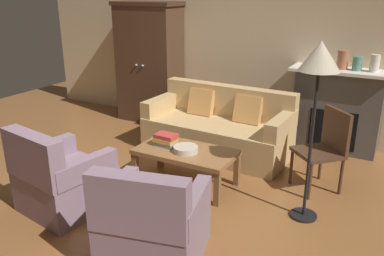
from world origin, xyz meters
name	(u,v)px	position (x,y,z in m)	size (l,w,h in m)	color
ground_plane	(144,194)	(0.00, 0.00, 0.00)	(9.60, 9.60, 0.00)	brown
back_wall	(238,38)	(0.00, 2.55, 1.40)	(7.20, 0.10, 2.80)	beige
fireplace	(337,110)	(1.55, 2.30, 0.57)	(1.26, 0.48, 1.12)	#4C4947
armoire	(149,63)	(-1.40, 2.22, 0.96)	(1.06, 0.57, 1.91)	#472D1E
couch	(219,129)	(0.20, 1.48, 0.32)	(1.95, 0.93, 0.86)	tan
coffee_table	(186,154)	(0.28, 0.43, 0.37)	(1.10, 0.60, 0.42)	olive
fruit_bowl	(186,149)	(0.31, 0.38, 0.45)	(0.27, 0.27, 0.06)	beige
book_stack	(166,140)	(0.02, 0.43, 0.49)	(0.26, 0.19, 0.14)	gray
mantel_vase_terracotta	(343,60)	(1.55, 2.28, 1.24)	(0.14, 0.14, 0.24)	#A86042
mantel_vase_jade	(357,64)	(1.73, 2.28, 1.21)	(0.12, 0.12, 0.18)	slate
mantel_vase_cream	(375,63)	(1.93, 2.28, 1.23)	(0.11, 0.11, 0.22)	beige
armchair_near_left	(62,181)	(-0.53, -0.63, 0.32)	(0.88, 0.88, 0.88)	gray
armchair_near_right	(152,226)	(0.70, -0.86, 0.32)	(0.92, 0.92, 0.88)	gray
side_chair_wooden	(326,145)	(1.65, 1.08, 0.51)	(0.62, 0.62, 0.90)	#472D1E
floor_lamp	(319,67)	(1.63, 0.38, 1.47)	(0.36, 0.36, 1.70)	black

